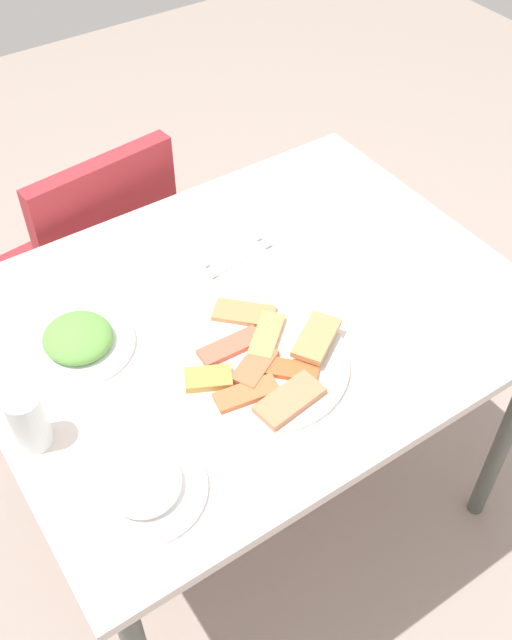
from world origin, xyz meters
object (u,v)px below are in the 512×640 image
Objects in this scene: dining_chair at (99,262)px; fork at (241,259)px; salad_plate_rice at (78,340)px; spoon at (232,250)px; soda_can at (28,421)px; paper_napkin at (236,256)px; dining_table at (252,336)px; pide_platter at (263,361)px; salad_plate_greens at (145,485)px.

dining_chair is 0.60m from fork.
salad_plate_rice is 1.40× the size of spoon.
soda_can reaches higher than dining_chair.
paper_napkin is 0.02m from spoon.
fork is at bearing -71.09° from dining_chair.
spoon is at bearing 22.62° from soda_can.
salad_plate_rice reaches higher than spoon.
paper_napkin is 0.84× the size of spoon.
dining_chair is at bearing 102.41° from fork.
pide_platter is (-0.07, -0.14, 0.10)m from dining_table.
soda_can is (-0.12, 0.20, 0.04)m from salad_plate_greens.
spoon is (0.46, 0.44, -0.01)m from salad_plate_greens.
dining_table is 0.38m from salad_plate_rice.
salad_plate_greens is (-0.39, -0.26, 0.10)m from dining_table.
fork reaches higher than dining_table.
salad_plate_rice is at bearing 178.47° from fork.
fork is at bearing 41.63° from salad_plate_greens.
soda_can is at bearing -161.64° from spoon.
dining_chair reaches higher than pide_platter.
salad_plate_rice is 1.67× the size of paper_napkin.
pide_platter is 1.61× the size of salad_plate_rice.
fork is (0.13, 0.28, -0.01)m from pide_platter.
soda_can is (-0.51, -0.06, 0.15)m from dining_table.
pide_platter is (0.04, -0.78, 0.30)m from dining_chair.
soda_can is at bearing -167.01° from fork.
dining_chair is 6.55× the size of paper_napkin.
dining_table is 0.48m from salad_plate_greens.
spoon is (0.13, 0.32, -0.01)m from pide_platter.
dining_table is at bearing 64.54° from pide_platter.
salad_plate_greens is at bearing -107.71° from dining_chair.
dining_table is 3.14× the size of pide_platter.
paper_napkin is at bearing 21.07° from soda_can.
spoon is (0.00, 0.04, 0.00)m from fork.
pide_platter is at bearing -10.36° from soda_can.
dining_chair is 0.88m from soda_can.
dining_chair is at bearing 92.79° from pide_platter.
pide_platter is 0.31m from fork.
spoon is (0.41, 0.07, -0.01)m from salad_plate_rice.
salad_plate_rice is (-0.28, 0.25, 0.01)m from pide_platter.
paper_napkin is at bearing -94.26° from spoon.
salad_plate_rice is at bearing 83.12° from salad_plate_greens.
spoon is at bearing -69.72° from dining_chair.
pide_platter is at bearing -41.50° from salad_plate_rice.
salad_plate_greens is (-0.29, -0.90, 0.31)m from dining_chair.
salad_plate_greens is at bearing -159.49° from pide_platter.
pide_platter is 2.69× the size of paper_napkin.
dining_chair is 7.23× the size of soda_can.
dining_chair is 0.66m from salad_plate_rice.
pide_platter reaches higher than spoon.
salad_plate_greens is 1.75× the size of soda_can.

